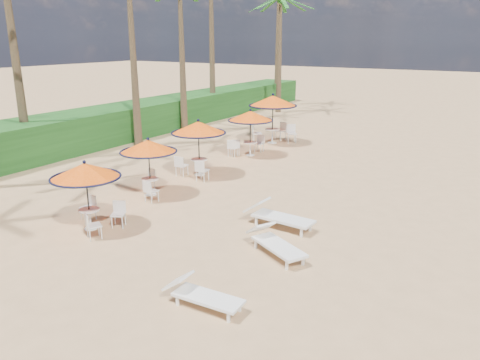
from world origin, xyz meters
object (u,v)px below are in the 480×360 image
at_px(station_3, 249,121).
at_px(lounger_near, 201,294).
at_px(station_2, 198,133).
at_px(lounger_far, 277,215).
at_px(station_1, 148,151).
at_px(lounger_mid, 274,242).
at_px(station_0, 88,179).
at_px(station_4, 274,107).

bearing_deg(station_3, lounger_near, -64.10).
bearing_deg(station_2, lounger_far, -31.59).
height_order(station_3, lounger_near, station_3).
relative_size(station_2, station_3, 1.04).
distance_m(station_2, station_3, 4.07).
distance_m(station_1, lounger_near, 7.88).
xyz_separation_m(station_1, lounger_mid, (6.06, -1.97, -1.29)).
relative_size(station_0, lounger_mid, 1.03).
relative_size(lounger_mid, lounger_far, 0.93).
xyz_separation_m(station_1, lounger_near, (5.90, -5.05, -1.33)).
distance_m(lounger_near, lounger_far, 4.81).
bearing_deg(station_0, lounger_near, -18.37).
height_order(station_3, station_4, station_4).
bearing_deg(station_1, lounger_far, -3.07).
height_order(station_4, lounger_far, station_4).
distance_m(station_1, lounger_far, 5.42).
relative_size(station_1, lounger_mid, 1.03).
relative_size(station_2, lounger_near, 1.30).
relative_size(station_2, station_4, 0.88).
xyz_separation_m(station_2, station_3, (0.04, 4.07, -0.13)).
height_order(station_0, lounger_far, station_0).
bearing_deg(station_4, station_3, -84.35).
height_order(station_3, lounger_far, station_3).
height_order(station_2, lounger_mid, station_2).
relative_size(station_1, station_2, 0.91).
distance_m(lounger_mid, lounger_far, 1.87).
distance_m(station_0, lounger_far, 5.66).
height_order(station_2, lounger_far, station_2).
relative_size(lounger_near, lounger_mid, 0.88).
xyz_separation_m(station_3, lounger_far, (5.23, -7.31, -1.29)).
bearing_deg(station_4, lounger_near, -67.88).
bearing_deg(station_2, station_0, -84.20).
distance_m(station_1, lounger_mid, 6.51).
bearing_deg(lounger_mid, station_1, -169.94).
xyz_separation_m(lounger_mid, lounger_far, (-0.80, 1.69, 0.03)).
bearing_deg(lounger_near, station_3, 113.72).
bearing_deg(station_0, station_2, 95.80).
relative_size(station_0, lounger_near, 1.17).
distance_m(station_2, lounger_far, 6.36).
bearing_deg(lounger_near, lounger_far, 95.39).
bearing_deg(station_4, station_2, -87.90).
bearing_deg(lounger_mid, station_2, 168.99).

